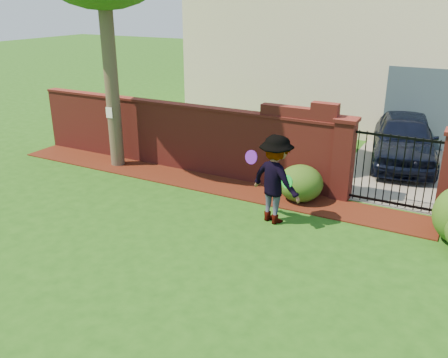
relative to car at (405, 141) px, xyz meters
The scene contains 13 objects.
ground 7.80m from the car, 114.83° to the right, with size 80.00×80.00×0.01m, color #1F4E13.
mulch_bed 5.65m from the car, 138.61° to the right, with size 11.10×1.08×0.03m, color #39130A.
brick_wall 6.09m from the car, 149.95° to the right, with size 8.70×0.31×2.16m.
pillar_left 3.18m from the car, 105.77° to the right, with size 0.50×0.50×1.88m.
iron_gate 3.06m from the car, 85.52° to the right, with size 1.78×0.03×1.60m.
driveway 1.20m from the car, 75.89° to the left, with size 3.20×8.00×0.01m, color slate.
house 5.97m from the car, 114.53° to the left, with size 12.40×6.40×6.30m.
car is the anchor object (origin of this frame).
paper_notice 7.90m from the car, 150.77° to the right, with size 0.20×0.01×0.28m, color white.
shrub_left 3.97m from the car, 114.40° to the right, with size 1.01×1.01×0.83m, color #1F4D17.
man 5.21m from the car, 109.68° to the right, with size 1.18×0.68×1.83m, color gray.
frisbee_purple 5.46m from the car, 114.50° to the right, with size 0.29×0.29×0.03m, color #601BAB.
frisbee_green 5.24m from the car, 105.84° to the right, with size 0.27×0.27×0.02m, color green.
Camera 1 is at (4.84, -6.15, 4.32)m, focal length 38.35 mm.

